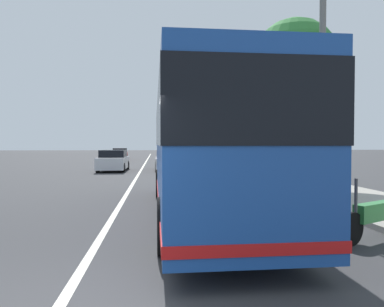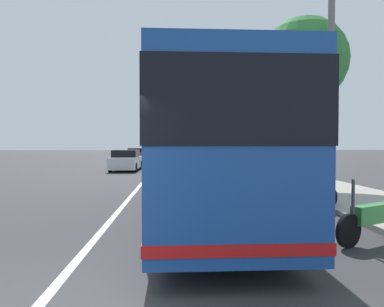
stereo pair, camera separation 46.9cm
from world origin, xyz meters
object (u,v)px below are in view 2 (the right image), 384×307
object	(u,v)px
motorcycle_by_tree	(374,218)
utility_pole	(331,91)
roadside_tree_mid_block	(303,62)
roadside_tree_far_block	(239,109)
car_oncoming	(180,161)
coach_bus	(204,143)
car_ahead_same_lane	(135,154)
motorcycle_mid_row	(310,195)
car_behind_bus	(126,161)

from	to	relation	value
motorcycle_by_tree	utility_pole	xyz separation A→B (m)	(6.27, -1.95, 3.42)
utility_pole	roadside_tree_mid_block	bearing A→B (deg)	8.89
roadside_tree_far_block	car_oncoming	bearing A→B (deg)	142.93
motorcycle_by_tree	utility_pole	distance (m)	7.41
coach_bus	car_ahead_same_lane	world-z (taller)	coach_bus
car_ahead_same_lane	utility_pole	distance (m)	32.22
coach_bus	utility_pole	xyz separation A→B (m)	(3.49, -5.07, 1.96)
car_oncoming	car_ahead_same_lane	bearing A→B (deg)	16.81
motorcycle_mid_row	car_oncoming	xyz separation A→B (m)	(15.84, 3.44, 0.18)
coach_bus	utility_pole	bearing A→B (deg)	-55.75
coach_bus	motorcycle_by_tree	bearing A→B (deg)	-131.99
car_oncoming	car_behind_bus	bearing A→B (deg)	90.08
car_ahead_same_lane	roadside_tree_mid_block	distance (m)	30.46
car_ahead_same_lane	car_behind_bus	bearing A→B (deg)	-0.07
car_ahead_same_lane	roadside_tree_mid_block	bearing A→B (deg)	15.83
roadside_tree_mid_block	utility_pole	bearing A→B (deg)	-171.11
motorcycle_mid_row	utility_pole	size ratio (longest dim) A/B	0.25
car_oncoming	roadside_tree_far_block	bearing A→B (deg)	-37.09
motorcycle_mid_row	roadside_tree_far_block	xyz separation A→B (m)	(23.34, -2.23, 4.79)
roadside_tree_far_block	utility_pole	world-z (taller)	utility_pole
motorcycle_by_tree	motorcycle_mid_row	size ratio (longest dim) A/B	1.01
motorcycle_mid_row	car_oncoming	size ratio (longest dim) A/B	0.44
car_oncoming	utility_pole	size ratio (longest dim) A/B	0.58
motorcycle_by_tree	roadside_tree_mid_block	bearing A→B (deg)	-128.00
car_ahead_same_lane	roadside_tree_mid_block	size ratio (longest dim) A/B	0.58
car_behind_bus	car_ahead_same_lane	world-z (taller)	car_behind_bus
car_oncoming	car_ahead_same_lane	size ratio (longest dim) A/B	1.05
car_behind_bus	roadside_tree_far_block	xyz separation A→B (m)	(7.51, -9.62, 4.55)
car_oncoming	utility_pole	world-z (taller)	utility_pole
coach_bus	motorcycle_mid_row	world-z (taller)	coach_bus
roadside_tree_mid_block	coach_bus	bearing A→B (deg)	139.04
coach_bus	car_behind_bus	world-z (taller)	coach_bus
motorcycle_by_tree	motorcycle_mid_row	world-z (taller)	motorcycle_mid_row
motorcycle_mid_row	roadside_tree_mid_block	bearing A→B (deg)	-133.52
roadside_tree_mid_block	roadside_tree_far_block	size ratio (longest dim) A/B	1.01
coach_bus	car_oncoming	size ratio (longest dim) A/B	2.29
roadside_tree_mid_block	motorcycle_by_tree	bearing A→B (deg)	168.76
roadside_tree_far_block	car_ahead_same_lane	bearing A→B (deg)	47.57
utility_pole	car_oncoming	bearing A→B (deg)	23.21
car_ahead_same_lane	roadside_tree_mid_block	world-z (taller)	roadside_tree_mid_block
roadside_tree_mid_block	car_behind_bus	bearing A→B (deg)	40.38
motorcycle_by_tree	utility_pole	world-z (taller)	utility_pole
coach_bus	roadside_tree_far_block	world-z (taller)	roadside_tree_far_block
coach_bus	car_oncoming	bearing A→B (deg)	0.99
car_behind_bus	coach_bus	bearing A→B (deg)	15.89
motorcycle_mid_row	roadside_tree_mid_block	world-z (taller)	roadside_tree_mid_block
car_behind_bus	roadside_tree_mid_block	size ratio (longest dim) A/B	0.61
roadside_tree_mid_block	roadside_tree_far_block	distance (m)	18.20
coach_bus	car_ahead_same_lane	distance (m)	34.20
car_ahead_same_lane	motorcycle_mid_row	bearing A→B (deg)	10.23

